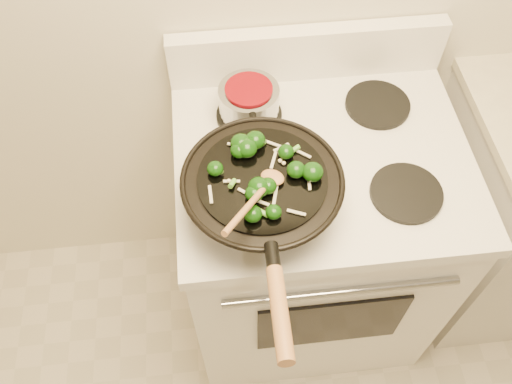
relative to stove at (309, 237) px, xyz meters
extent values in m
cube|color=white|center=(0.00, 0.00, -0.03)|extent=(0.76, 0.64, 0.88)
cube|color=white|center=(0.00, 0.00, 0.43)|extent=(0.78, 0.66, 0.04)
cube|color=white|center=(0.00, 0.30, 0.53)|extent=(0.78, 0.05, 0.16)
cylinder|color=#989BA1|center=(0.00, -0.33, 0.31)|extent=(0.60, 0.02, 0.02)
cube|color=black|center=(0.00, -0.33, 0.08)|extent=(0.42, 0.01, 0.28)
cylinder|color=black|center=(-0.18, -0.15, 0.46)|extent=(0.18, 0.18, 0.01)
cylinder|color=black|center=(0.18, -0.15, 0.46)|extent=(0.18, 0.18, 0.01)
cylinder|color=black|center=(-0.18, 0.15, 0.46)|extent=(0.18, 0.18, 0.01)
cylinder|color=black|center=(0.18, 0.15, 0.46)|extent=(0.18, 0.18, 0.01)
torus|color=black|center=(-0.18, -0.15, 0.57)|extent=(0.38, 0.38, 0.01)
cylinder|color=black|center=(-0.18, -0.15, 0.57)|extent=(0.30, 0.30, 0.01)
cylinder|color=black|center=(-0.18, -0.36, 0.60)|extent=(0.03, 0.06, 0.04)
cylinder|color=#A46E40|center=(-0.19, -0.49, 0.61)|extent=(0.04, 0.20, 0.06)
ellipsoid|color=#0D3408|center=(-0.17, -0.26, 0.59)|extent=(0.04, 0.04, 0.03)
cylinder|color=#457329|center=(-0.16, -0.26, 0.58)|extent=(0.01, 0.02, 0.02)
ellipsoid|color=#0D3408|center=(-0.17, -0.19, 0.59)|extent=(0.04, 0.04, 0.03)
ellipsoid|color=#0D3408|center=(-0.21, -0.08, 0.60)|extent=(0.05, 0.05, 0.04)
ellipsoid|color=#0D3408|center=(-0.10, -0.15, 0.59)|extent=(0.04, 0.04, 0.04)
cylinder|color=#457329|center=(-0.09, -0.15, 0.58)|extent=(0.02, 0.02, 0.02)
ellipsoid|color=#0D3408|center=(-0.22, -0.06, 0.60)|extent=(0.05, 0.05, 0.04)
ellipsoid|color=#0D3408|center=(-0.23, -0.08, 0.59)|extent=(0.04, 0.04, 0.04)
ellipsoid|color=#0D3408|center=(-0.19, -0.06, 0.60)|extent=(0.05, 0.05, 0.04)
cylinder|color=#457329|center=(-0.17, -0.06, 0.58)|extent=(0.02, 0.02, 0.01)
ellipsoid|color=#0D3408|center=(-0.07, -0.16, 0.60)|extent=(0.05, 0.05, 0.04)
ellipsoid|color=#0D3408|center=(-0.20, -0.20, 0.59)|extent=(0.04, 0.04, 0.03)
ellipsoid|color=#0D3408|center=(-0.19, -0.19, 0.60)|extent=(0.05, 0.05, 0.04)
cylinder|color=#457329|center=(-0.18, -0.19, 0.58)|extent=(0.02, 0.02, 0.02)
ellipsoid|color=#0D3408|center=(-0.21, -0.26, 0.59)|extent=(0.04, 0.04, 0.03)
ellipsoid|color=#0D3408|center=(-0.12, -0.10, 0.59)|extent=(0.04, 0.04, 0.03)
ellipsoid|color=#0D3408|center=(-0.28, -0.13, 0.59)|extent=(0.04, 0.04, 0.03)
cylinder|color=#457329|center=(-0.27, -0.13, 0.58)|extent=(0.02, 0.02, 0.01)
cube|color=beige|center=(-0.19, -0.22, 0.58)|extent=(0.03, 0.02, 0.00)
cube|color=beige|center=(-0.15, -0.11, 0.58)|extent=(0.02, 0.05, 0.00)
cube|color=beige|center=(-0.15, -0.06, 0.58)|extent=(0.05, 0.03, 0.00)
cube|color=beige|center=(-0.08, -0.18, 0.58)|extent=(0.01, 0.05, 0.00)
cube|color=beige|center=(-0.08, -0.10, 0.58)|extent=(0.03, 0.03, 0.00)
cube|color=beige|center=(-0.16, -0.21, 0.58)|extent=(0.02, 0.05, 0.00)
cube|color=beige|center=(-0.23, -0.06, 0.58)|extent=(0.05, 0.03, 0.00)
cube|color=beige|center=(-0.30, -0.19, 0.58)|extent=(0.01, 0.05, 0.00)
cube|color=beige|center=(-0.25, -0.16, 0.58)|extent=(0.04, 0.01, 0.00)
cube|color=beige|center=(-0.12, -0.25, 0.58)|extent=(0.04, 0.02, 0.00)
cube|color=beige|center=(-0.13, -0.07, 0.58)|extent=(0.04, 0.02, 0.00)
cube|color=beige|center=(-0.22, -0.20, 0.58)|extent=(0.05, 0.04, 0.00)
cylinder|color=#5BA836|center=(-0.25, -0.17, 0.58)|extent=(0.03, 0.03, 0.01)
cylinder|color=#5BA836|center=(-0.10, -0.09, 0.58)|extent=(0.02, 0.01, 0.01)
cylinder|color=#5BA836|center=(-0.17, -0.05, 0.58)|extent=(0.02, 0.02, 0.02)
cylinder|color=#5BA836|center=(-0.11, -0.15, 0.58)|extent=(0.03, 0.02, 0.02)
cylinder|color=#5BA836|center=(-0.19, -0.25, 0.58)|extent=(0.02, 0.03, 0.01)
cylinder|color=#5BA836|center=(-0.17, -0.25, 0.58)|extent=(0.03, 0.03, 0.01)
sphere|color=beige|center=(-0.13, -0.12, 0.58)|extent=(0.01, 0.01, 0.01)
sphere|color=beige|center=(-0.21, -0.18, 0.58)|extent=(0.01, 0.01, 0.01)
sphere|color=beige|center=(-0.13, -0.11, 0.58)|extent=(0.01, 0.01, 0.01)
sphere|color=beige|center=(-0.26, -0.16, 0.58)|extent=(0.01, 0.01, 0.01)
ellipsoid|color=#A46E40|center=(-0.16, -0.16, 0.59)|extent=(0.07, 0.07, 0.01)
cylinder|color=#A46E40|center=(-0.22, -0.26, 0.63)|extent=(0.13, 0.19, 0.10)
cylinder|color=#989BA1|center=(-0.18, 0.15, 0.51)|extent=(0.16, 0.16, 0.09)
cylinder|color=#68040B|center=(-0.18, 0.15, 0.56)|extent=(0.13, 0.13, 0.01)
cylinder|color=black|center=(-0.18, 0.02, 0.55)|extent=(0.02, 0.10, 0.02)
camera|label=1|loc=(-0.27, -0.86, 1.56)|focal=38.00mm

